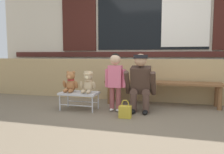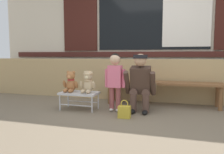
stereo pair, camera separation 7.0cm
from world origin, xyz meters
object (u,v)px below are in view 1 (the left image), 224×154
Objects in this scene: wooden_bench_long at (162,85)px; teddy_bear_plain at (71,82)px; handbag_on_ground at (125,111)px; adult_crouching at (141,82)px; small_display_bench at (79,94)px; teddy_bear_with_hat at (88,82)px; child_standing at (115,76)px.

teddy_bear_plain reaches higher than wooden_bench_long.
handbag_on_ground is at bearing -115.96° from wooden_bench_long.
adult_crouching is (1.19, 0.17, 0.02)m from teddy_bear_plain.
small_display_bench reaches higher than handbag_on_ground.
teddy_bear_with_hat reaches higher than handbag_on_ground.
wooden_bench_long is 5.78× the size of teddy_bear_with_hat.
small_display_bench is 2.35× the size of handbag_on_ground.
adult_crouching reaches higher than teddy_bear_plain.
teddy_bear_plain is at bearing -175.00° from child_standing.
teddy_bear_plain is 0.32m from teddy_bear_with_hat.
wooden_bench_long is at bearing 41.71° from child_standing.
small_display_bench is at bearing 161.78° from handbag_on_ground.
handbag_on_ground is at bearing -22.20° from teddy_bear_with_hat.
teddy_bear_with_hat is (0.32, 0.00, 0.01)m from teddy_bear_plain.
teddy_bear_plain is at bearing 179.49° from small_display_bench.
wooden_bench_long is at bearing 28.11° from small_display_bench.
wooden_bench_long reaches higher than handbag_on_ground.
child_standing is at bearing 6.42° from small_display_bench.
adult_crouching is (0.87, 0.17, 0.01)m from teddy_bear_with_hat.
child_standing reaches higher than teddy_bear_plain.
adult_crouching reaches higher than handbag_on_ground.
adult_crouching is at bearing 68.70° from handbag_on_ground.
teddy_bear_with_hat is (-1.18, -0.71, 0.10)m from wooden_bench_long.
child_standing is (0.61, 0.07, 0.33)m from small_display_bench.
teddy_bear_plain is 1.20m from adult_crouching.
teddy_bear_plain is 1.00× the size of teddy_bear_with_hat.
teddy_bear_with_hat is 1.34× the size of handbag_on_ground.
small_display_bench is 0.70m from child_standing.
child_standing is at bearing 8.39° from teddy_bear_with_hat.
wooden_bench_long is 1.00m from child_standing.
small_display_bench is at bearing -179.23° from teddy_bear_with_hat.
adult_crouching is 0.62m from handbag_on_ground.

